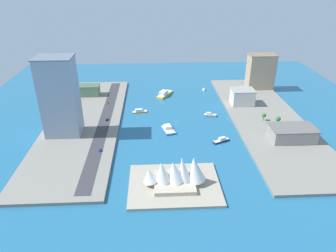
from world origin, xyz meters
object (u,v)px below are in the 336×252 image
(patrol_launch_navy, at_px, (221,140))
(catamaran_blue, at_px, (168,129))
(taxi_yellow_cab, at_px, (107,103))
(carpark_squat_concrete, at_px, (292,133))
(opera_landmark, at_px, (177,173))
(traffic_light_waterfront, at_px, (108,129))
(apartment_midrise_tan, at_px, (261,71))
(hatchback_blue, at_px, (100,150))
(yacht_sleek_gray, at_px, (210,115))
(terminal_long_green, at_px, (81,90))
(water_taxi_orange, at_px, (140,111))
(suv_black, at_px, (107,119))
(tower_tall_glass, at_px, (60,97))
(ferry_yellow_fast, at_px, (164,94))
(hotel_broad_white, at_px, (242,97))
(sailboat_small_white, at_px, (204,90))

(patrol_launch_navy, bearing_deg, catamaran_blue, -27.85)
(taxi_yellow_cab, bearing_deg, carpark_squat_concrete, 152.05)
(patrol_launch_navy, relative_size, opera_landmark, 0.37)
(taxi_yellow_cab, bearing_deg, traffic_light_waterfront, 97.64)
(carpark_squat_concrete, bearing_deg, catamaran_blue, -14.16)
(apartment_midrise_tan, bearing_deg, hatchback_blue, 39.07)
(yacht_sleek_gray, xyz_separation_m, terminal_long_green, (143.55, -61.58, 7.22))
(yacht_sleek_gray, relative_size, water_taxi_orange, 0.86)
(water_taxi_orange, relative_size, apartment_midrise_tan, 0.39)
(patrol_launch_navy, bearing_deg, terminal_long_green, -38.67)
(opera_landmark, bearing_deg, water_taxi_orange, -76.96)
(yacht_sleek_gray, xyz_separation_m, suv_black, (104.83, 9.28, 1.94))
(suv_black, relative_size, taxi_yellow_cab, 1.01)
(tower_tall_glass, height_order, carpark_squat_concrete, tower_tall_glass)
(patrol_launch_navy, height_order, catamaran_blue, catamaran_blue)
(catamaran_blue, distance_m, hatchback_blue, 69.77)
(yacht_sleek_gray, bearing_deg, suv_black, 5.06)
(catamaran_blue, relative_size, carpark_squat_concrete, 0.53)
(ferry_yellow_fast, xyz_separation_m, hatchback_blue, (58.50, 129.10, 0.99))
(hotel_broad_white, relative_size, hatchback_blue, 5.65)
(tower_tall_glass, height_order, taxi_yellow_cab, tower_tall_glass)
(suv_black, xyz_separation_m, taxi_yellow_cab, (5.28, -43.86, 0.06))
(apartment_midrise_tan, relative_size, taxi_yellow_cab, 8.85)
(water_taxi_orange, height_order, opera_landmark, opera_landmark)
(terminal_long_green, distance_m, hatchback_blue, 135.77)
(tower_tall_glass, bearing_deg, terminal_long_green, -87.46)
(yacht_sleek_gray, height_order, ferry_yellow_fast, ferry_yellow_fast)
(sailboat_small_white, bearing_deg, suv_black, 38.07)
(tower_tall_glass, bearing_deg, yacht_sleek_gray, -166.10)
(tower_tall_glass, bearing_deg, sailboat_small_white, -142.38)
(yacht_sleek_gray, bearing_deg, opera_landmark, 69.02)
(ferry_yellow_fast, height_order, sailboat_small_white, sailboat_small_white)
(apartment_midrise_tan, bearing_deg, water_taxi_orange, 23.04)
(carpark_squat_concrete, bearing_deg, sailboat_small_white, -67.03)
(terminal_long_green, xyz_separation_m, carpark_squat_concrete, (-205.17, 118.09, -0.26))
(tower_tall_glass, distance_m, taxi_yellow_cab, 82.37)
(traffic_light_waterfront, bearing_deg, ferry_yellow_fast, -119.29)
(ferry_yellow_fast, height_order, taxi_yellow_cab, ferry_yellow_fast)
(suv_black, bearing_deg, water_taxi_orange, -143.95)
(suv_black, bearing_deg, ferry_yellow_fast, -130.42)
(patrol_launch_navy, bearing_deg, yacht_sleek_gray, -89.49)
(yacht_sleek_gray, distance_m, terminal_long_green, 156.37)
(ferry_yellow_fast, xyz_separation_m, taxi_yellow_cab, (65.22, 26.51, 0.98))
(carpark_squat_concrete, xyz_separation_m, hotel_broad_white, (22.20, -81.84, 2.52))
(terminal_long_green, xyz_separation_m, hatchback_blue, (-40.17, 129.59, -5.22))
(water_taxi_orange, distance_m, sailboat_small_white, 100.80)
(suv_black, distance_m, opera_landmark, 121.66)
(carpark_squat_concrete, distance_m, taxi_yellow_cab, 194.46)
(water_taxi_orange, relative_size, hotel_broad_white, 0.67)
(suv_black, relative_size, opera_landmark, 0.11)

